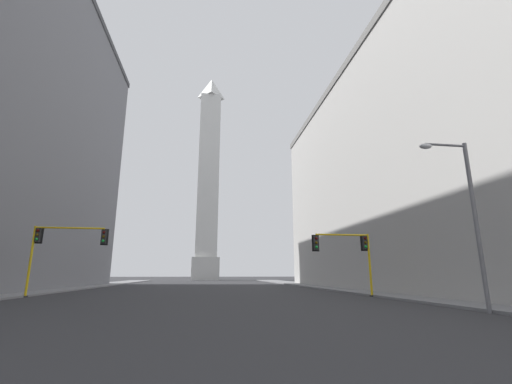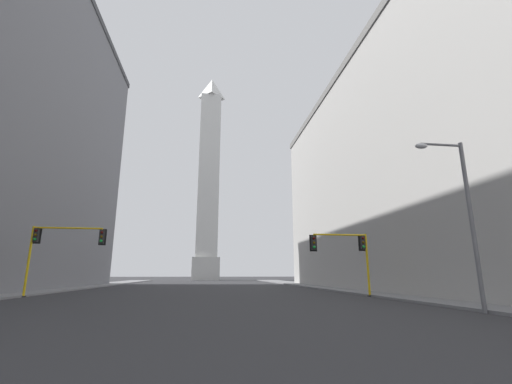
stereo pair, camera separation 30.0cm
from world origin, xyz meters
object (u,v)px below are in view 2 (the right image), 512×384
(street_lamp, at_px, (462,205))
(traffic_light_mid_left, at_px, (57,242))
(traffic_light_mid_right, at_px, (347,248))
(obelisk, at_px, (209,178))

(street_lamp, bearing_deg, traffic_light_mid_left, 148.93)
(traffic_light_mid_left, bearing_deg, traffic_light_mid_right, -7.03)
(obelisk, xyz_separation_m, street_lamp, (12.72, -80.35, -23.45))
(traffic_light_mid_left, xyz_separation_m, traffic_light_mid_right, (22.86, -2.82, -0.44))
(obelisk, relative_size, street_lamp, 7.29)
(traffic_light_mid_left, bearing_deg, obelisk, 80.28)
(obelisk, distance_m, street_lamp, 84.66)
(traffic_light_mid_left, bearing_deg, street_lamp, -31.07)
(obelisk, height_order, traffic_light_mid_left, obelisk)
(traffic_light_mid_right, relative_size, street_lamp, 0.60)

